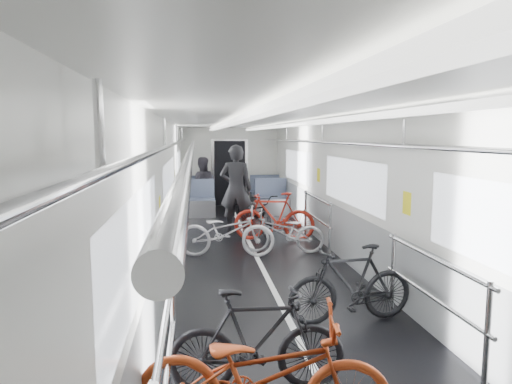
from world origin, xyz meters
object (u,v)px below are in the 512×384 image
bike_right_near (351,284)px  bike_left_near (263,375)px  bike_aisle (257,213)px  person_standing (236,189)px  person_seated (202,185)px  bike_left_mid (257,341)px  bike_left_far (226,232)px  bike_right_mid (283,232)px  bike_right_far (274,216)px

bike_right_near → bike_left_near: bearing=-40.4°
bike_left_near → bike_aisle: 7.01m
person_standing → person_seated: bearing=-63.7°
bike_left_near → bike_right_near: (1.32, 1.90, -0.02)m
person_standing → bike_left_mid: bearing=98.3°
bike_left_near → person_seated: size_ratio=1.16×
bike_left_far → bike_right_mid: 1.06m
bike_right_far → person_standing: size_ratio=0.85×
bike_left_mid → bike_left_far: bike_left_far is taller
bike_left_far → bike_right_mid: bike_left_far is taller
bike_right_near → bike_aisle: 5.06m
bike_left_near → bike_right_far: (1.15, 6.14, 0.03)m
bike_left_mid → bike_right_mid: (1.09, 4.51, -0.05)m
bike_right_near → bike_aisle: bearing=178.9°
person_standing → person_seated: size_ratio=1.25×
person_standing → bike_left_far: bearing=92.0°
bike_left_near → bike_aisle: (0.91, 6.95, -0.03)m
bike_left_mid → person_seated: bearing=4.9°
bike_right_near → bike_right_far: size_ratio=0.91×
bike_left_near → bike_right_far: bike_right_far is taller
bike_left_far → bike_aisle: 2.12m
bike_aisle → person_standing: bearing=155.1°
bike_right_mid → bike_aisle: (-0.22, 1.83, 0.05)m
bike_right_far → bike_left_mid: bearing=0.5°
bike_left_mid → bike_right_near: (1.27, 1.30, 0.01)m
bike_aisle → bike_right_mid: bearing=-95.9°
bike_left_far → bike_right_mid: bearing=-75.0°
bike_right_far → bike_left_far: bearing=-31.1°
bike_right_near → bike_right_mid: bike_right_near is taller
bike_right_far → bike_aisle: 0.84m
bike_left_near → bike_right_near: 2.31m
bike_left_near → bike_left_mid: (0.04, 0.60, -0.03)m
person_standing → person_seated: person_standing is taller
bike_right_mid → person_seated: bearing=-151.2°
bike_right_mid → bike_aisle: bearing=-160.9°
bike_left_near → bike_right_near: size_ratio=1.19×
bike_left_near → person_standing: 7.08m
bike_left_mid → bike_aisle: bearing=-4.8°
bike_right_mid → person_seated: (-1.40, 4.70, 0.39)m
bike_right_mid → person_standing: size_ratio=0.77×
bike_aisle → person_seated: person_seated is taller
bike_left_mid → bike_right_near: size_ratio=0.99×
bike_right_mid → bike_right_far: (0.02, 1.03, 0.10)m
bike_aisle → bike_right_far: bearing=-86.0°
person_standing → bike_aisle: bearing=179.8°
person_seated → bike_left_far: bearing=96.6°
bike_left_mid → person_seated: person_seated is taller
bike_left_near → bike_left_mid: size_ratio=1.21×
bike_right_mid → bike_right_far: bearing=-168.9°
bike_right_mid → person_seated: 4.92m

